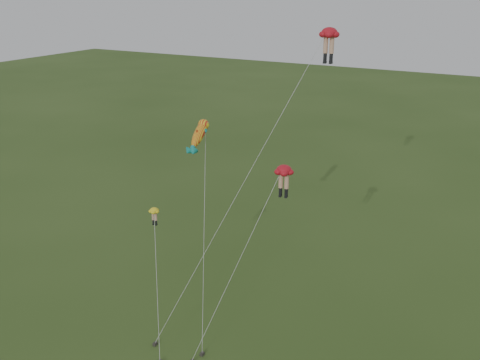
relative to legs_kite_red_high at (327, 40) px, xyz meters
The scene contains 5 objects.
ground 25.91m from the legs_kite_red_high, 114.46° to the right, with size 300.00×300.00×0.00m, color #2E4719.
legs_kite_red_high is the anchor object (origin of this frame).
legs_kite_red_mid 11.21m from the legs_kite_red_high, 91.85° to the right, with size 5.39×6.69×14.60m.
legs_kite_yellow 19.48m from the legs_kite_red_high, 142.48° to the right, with size 4.95×6.50×9.50m.
fish_kite 12.02m from the legs_kite_red_high, 140.09° to the right, with size 3.79×6.80×16.96m.
Camera 1 is at (19.40, -27.93, 26.54)m, focal length 40.00 mm.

